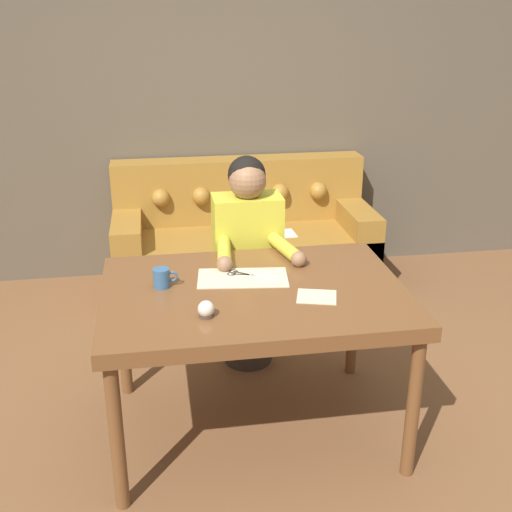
# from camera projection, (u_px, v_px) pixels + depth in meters

# --- Properties ---
(ground_plane) EXTENTS (16.00, 16.00, 0.00)m
(ground_plane) POSITION_uv_depth(u_px,v_px,m) (253.00, 427.00, 3.22)
(ground_plane) COLOR brown
(wall_back) EXTENTS (8.00, 0.06, 2.60)m
(wall_back) POSITION_uv_depth(u_px,v_px,m) (207.00, 102.00, 4.68)
(wall_back) COLOR brown
(wall_back) RESTS_ON ground_plane
(dining_table) EXTENTS (1.38, 0.99, 0.77)m
(dining_table) POSITION_uv_depth(u_px,v_px,m) (254.00, 303.00, 2.96)
(dining_table) COLOR brown
(dining_table) RESTS_ON ground_plane
(couch) EXTENTS (1.85, 0.77, 0.91)m
(couch) POSITION_uv_depth(u_px,v_px,m) (243.00, 244.00, 4.72)
(couch) COLOR olive
(couch) RESTS_ON ground_plane
(person) EXTENTS (0.45, 0.61, 1.23)m
(person) POSITION_uv_depth(u_px,v_px,m) (248.00, 264.00, 3.59)
(person) COLOR #33281E
(person) RESTS_ON ground_plane
(pattern_paper_main) EXTENTS (0.45, 0.28, 0.00)m
(pattern_paper_main) POSITION_uv_depth(u_px,v_px,m) (243.00, 278.00, 3.04)
(pattern_paper_main) COLOR beige
(pattern_paper_main) RESTS_ON dining_table
(pattern_paper_offcut) EXTENTS (0.21, 0.19, 0.00)m
(pattern_paper_offcut) POSITION_uv_depth(u_px,v_px,m) (317.00, 297.00, 2.85)
(pattern_paper_offcut) COLOR beige
(pattern_paper_offcut) RESTS_ON dining_table
(scissors) EXTENTS (0.24, 0.16, 0.01)m
(scissors) POSITION_uv_depth(u_px,v_px,m) (244.00, 274.00, 3.07)
(scissors) COLOR silver
(scissors) RESTS_ON dining_table
(mug) EXTENTS (0.11, 0.08, 0.09)m
(mug) POSITION_uv_depth(u_px,v_px,m) (162.00, 278.00, 2.93)
(mug) COLOR #335B84
(mug) RESTS_ON dining_table
(pin_cushion) EXTENTS (0.07, 0.07, 0.07)m
(pin_cushion) POSITION_uv_depth(u_px,v_px,m) (206.00, 310.00, 2.66)
(pin_cushion) COLOR #4C3828
(pin_cushion) RESTS_ON dining_table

